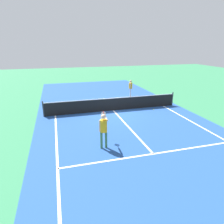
# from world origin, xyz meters

# --- Properties ---
(ground_plane) EXTENTS (60.00, 60.00, 0.00)m
(ground_plane) POSITION_xyz_m (0.00, 0.00, 0.00)
(ground_plane) COLOR #337F51
(court_surface_inbounds) EXTENTS (10.62, 24.40, 0.00)m
(court_surface_inbounds) POSITION_xyz_m (0.00, 0.00, 0.00)
(court_surface_inbounds) COLOR #234C93
(court_surface_inbounds) RESTS_ON ground_plane
(line_sideline_left) EXTENTS (0.10, 11.89, 0.01)m
(line_sideline_left) POSITION_xyz_m (-4.11, -5.95, 0.00)
(line_sideline_left) COLOR white
(line_sideline_left) RESTS_ON ground_plane
(line_sideline_right) EXTENTS (0.10, 11.89, 0.01)m
(line_sideline_right) POSITION_xyz_m (4.11, -5.95, 0.00)
(line_sideline_right) COLOR white
(line_sideline_right) RESTS_ON ground_plane
(line_service_near) EXTENTS (8.22, 0.10, 0.01)m
(line_service_near) POSITION_xyz_m (0.00, -6.40, 0.00)
(line_service_near) COLOR white
(line_service_near) RESTS_ON ground_plane
(line_center_service) EXTENTS (0.10, 6.40, 0.01)m
(line_center_service) POSITION_xyz_m (0.00, -3.20, 0.00)
(line_center_service) COLOR white
(line_center_service) RESTS_ON ground_plane
(net) EXTENTS (9.78, 0.09, 1.07)m
(net) POSITION_xyz_m (0.00, 0.00, 0.49)
(net) COLOR #33383D
(net) RESTS_ON ground_plane
(player_near) EXTENTS (0.55, 1.21, 1.67)m
(player_near) POSITION_xyz_m (-1.97, -5.24, 1.04)
(player_near) COLOR #3F7247
(player_near) RESTS_ON ground_plane
(player_far) EXTENTS (0.32, 0.39, 1.52)m
(player_far) POSITION_xyz_m (2.69, 3.61, 0.92)
(player_far) COLOR white
(player_far) RESTS_ON ground_plane
(tennis_ball_near_net) EXTENTS (0.07, 0.07, 0.07)m
(tennis_ball_near_net) POSITION_xyz_m (2.89, -0.71, 0.03)
(tennis_ball_near_net) COLOR #CCE033
(tennis_ball_near_net) RESTS_ON ground_plane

